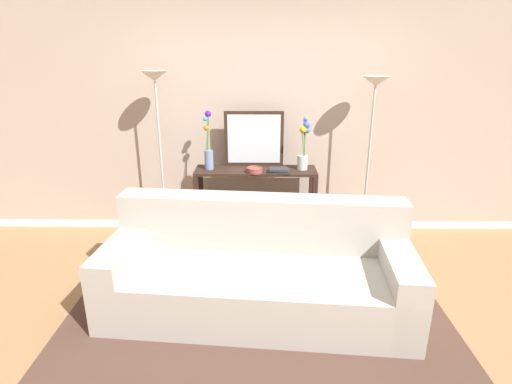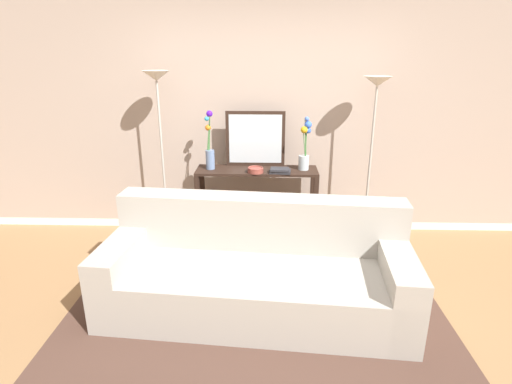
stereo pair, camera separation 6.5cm
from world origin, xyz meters
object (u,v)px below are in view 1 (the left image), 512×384
at_px(wall_mirror, 254,139).
at_px(book_row_under_console, 228,235).
at_px(console_table, 256,192).
at_px(book_stack, 279,170).
at_px(floor_lamp_right, 373,115).
at_px(floor_lamp_left, 157,111).
at_px(vase_short_flowers, 304,148).
at_px(fruit_bowl, 255,170).
at_px(vase_tall_flowers, 208,148).
at_px(couch, 258,273).

distance_m(wall_mirror, book_row_under_console, 1.12).
xyz_separation_m(console_table, book_stack, (0.25, -0.12, 0.28)).
height_order(floor_lamp_right, wall_mirror, floor_lamp_right).
height_order(floor_lamp_left, book_stack, floor_lamp_left).
relative_size(vase_short_flowers, fruit_bowl, 3.46).
height_order(console_table, wall_mirror, wall_mirror).
height_order(vase_tall_flowers, book_stack, vase_tall_flowers).
height_order(wall_mirror, book_stack, wall_mirror).
bearing_deg(book_stack, floor_lamp_left, 175.75).
bearing_deg(floor_lamp_left, floor_lamp_right, -0.00).
xyz_separation_m(couch, floor_lamp_right, (1.16, 1.25, 1.11)).
relative_size(couch, console_table, 1.93).
distance_m(couch, floor_lamp_left, 1.99).
xyz_separation_m(couch, book_stack, (0.21, 1.16, 0.55)).
relative_size(vase_short_flowers, book_stack, 2.47).
bearing_deg(vase_tall_flowers, book_row_under_console, -4.49).
xyz_separation_m(vase_tall_flowers, book_stack, (0.75, -0.13, -0.20)).
xyz_separation_m(wall_mirror, vase_short_flowers, (0.53, -0.16, -0.07)).
height_order(console_table, fruit_bowl, fruit_bowl).
distance_m(wall_mirror, book_stack, 0.47).
relative_size(vase_tall_flowers, book_stack, 2.69).
bearing_deg(vase_tall_flowers, floor_lamp_left, -175.31).
distance_m(couch, console_table, 1.31).
distance_m(couch, vase_tall_flowers, 1.59).
bearing_deg(couch, fruit_bowl, 92.25).
distance_m(couch, vase_short_flowers, 1.56).
distance_m(fruit_bowl, book_row_under_console, 0.87).
xyz_separation_m(floor_lamp_left, fruit_bowl, (1.00, -0.09, -0.60)).
relative_size(floor_lamp_left, floor_lamp_right, 1.03).
relative_size(console_table, wall_mirror, 2.03).
bearing_deg(floor_lamp_left, fruit_bowl, -5.26).
relative_size(console_table, floor_lamp_right, 0.72).
distance_m(console_table, floor_lamp_right, 1.46).
relative_size(floor_lamp_right, vase_short_flowers, 3.16).
distance_m(console_table, book_row_under_console, 0.60).
bearing_deg(floor_lamp_left, couch, -50.23).
relative_size(couch, floor_lamp_right, 1.39).
xyz_separation_m(vase_tall_flowers, book_row_under_console, (0.19, -0.01, -1.00)).
relative_size(console_table, vase_tall_flowers, 2.10).
height_order(floor_lamp_right, book_row_under_console, floor_lamp_right).
height_order(floor_lamp_left, vase_short_flowers, floor_lamp_left).
bearing_deg(fruit_bowl, book_stack, -0.30).
bearing_deg(floor_lamp_left, vase_short_flowers, 1.03).
xyz_separation_m(floor_lamp_right, wall_mirror, (-1.21, 0.18, -0.29)).
xyz_separation_m(floor_lamp_right, book_stack, (-0.95, -0.09, -0.56)).
bearing_deg(couch, vase_tall_flowers, 112.59).
xyz_separation_m(book_stack, book_row_under_console, (-0.56, 0.12, -0.80)).
height_order(floor_lamp_right, fruit_bowl, floor_lamp_right).
height_order(couch, vase_short_flowers, vase_short_flowers).
bearing_deg(vase_tall_flowers, fruit_bowl, -15.12).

